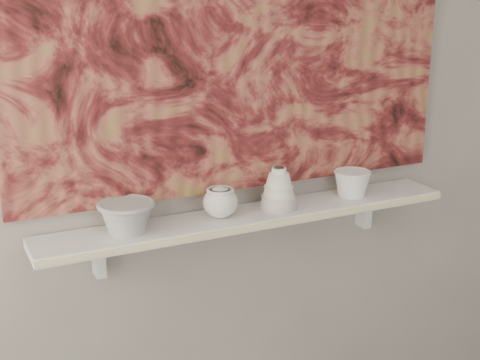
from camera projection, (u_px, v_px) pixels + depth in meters
wall_back at (239, 78)px, 2.11m from camera, size 3.60×0.00×3.60m
shelf at (252, 216)px, 2.15m from camera, size 1.40×0.18×0.03m
shelf_stripe at (266, 226)px, 2.07m from camera, size 1.40×0.01×0.02m
bracket_left at (98, 257)px, 2.03m from camera, size 0.03×0.06×0.12m
bracket_right at (364, 211)px, 2.44m from camera, size 0.03×0.06×0.12m
painting at (241, 16)px, 2.04m from camera, size 1.50×0.02×1.10m
house_motif at (360, 105)px, 2.31m from camera, size 0.09×0.00×0.08m
bowl_grey at (127, 217)px, 1.96m from camera, size 0.20×0.20×0.10m
cup_cream at (220, 202)px, 2.09m from camera, size 0.12×0.12×0.10m
bell_vessel at (279, 188)px, 2.17m from camera, size 0.16×0.16×0.14m
bowl_white at (352, 183)px, 2.30m from camera, size 0.15×0.15×0.09m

